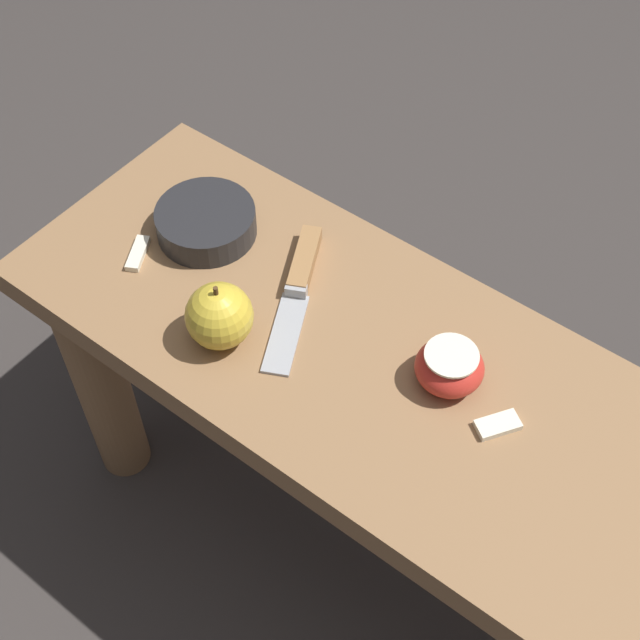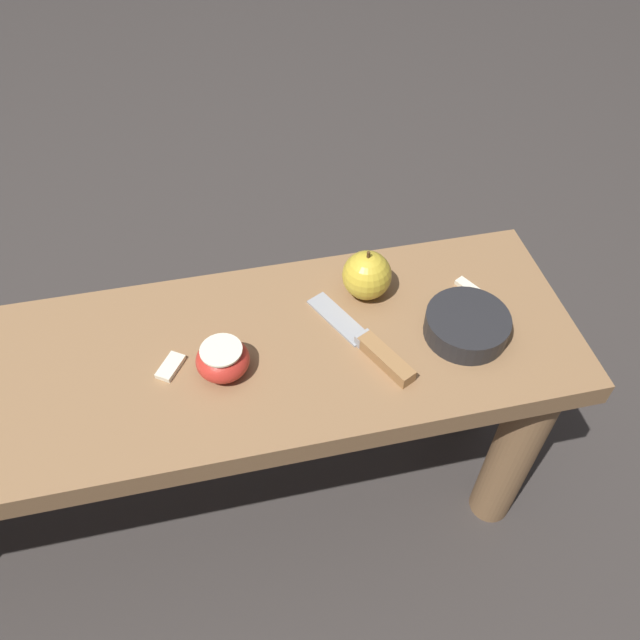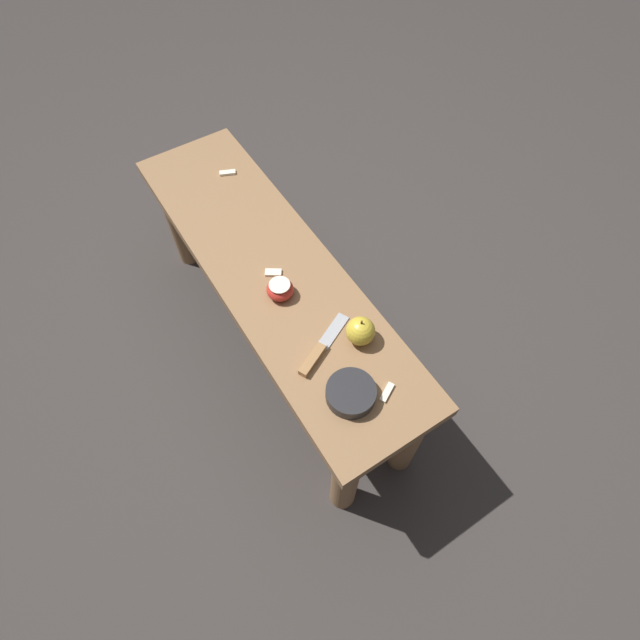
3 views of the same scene
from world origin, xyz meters
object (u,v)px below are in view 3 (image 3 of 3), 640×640
Objects in this scene: wooden_bench at (274,288)px; bowl at (351,393)px; knife at (318,352)px; apple_whole at (360,331)px; apple_cut at (280,289)px.

wooden_bench is 10.11× the size of bowl.
apple_whole is (-0.02, -0.12, 0.03)m from knife.
apple_whole is at bearing -155.93° from apple_cut.
apple_whole is 0.69× the size of bowl.
knife is at bearing 1.91° from bowl.
apple_whole is 0.17m from bowl.
knife is 0.14m from bowl.
apple_whole is (-0.33, -0.08, 0.15)m from wooden_bench.
bowl is at bearing 137.55° from apple_whole.
bowl is (-0.14, -0.00, 0.01)m from knife.
apple_cut is (-0.10, 0.03, 0.13)m from wooden_bench.
apple_cut is at bearing 24.07° from apple_whole.
wooden_bench is at bearing 56.65° from knife.
wooden_bench is at bearing 13.10° from apple_whole.
bowl reaches higher than wooden_bench.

